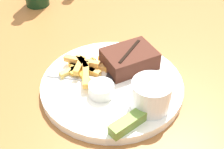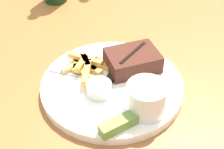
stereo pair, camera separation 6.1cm
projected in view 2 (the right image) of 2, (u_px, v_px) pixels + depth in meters
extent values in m
cube|color=#935B2D|center=(112.00, 96.00, 0.65)|extent=(1.46, 1.54, 0.04)
cylinder|color=#935B2D|center=(222.00, 36.00, 1.53)|extent=(0.06, 0.06, 0.73)
cylinder|color=white|center=(112.00, 86.00, 0.63)|extent=(0.29, 0.29, 0.01)
cylinder|color=white|center=(112.00, 83.00, 0.63)|extent=(0.29, 0.29, 0.00)
cube|color=#472319|center=(133.00, 60.00, 0.65)|extent=(0.12, 0.09, 0.04)
cube|color=black|center=(133.00, 53.00, 0.64)|extent=(0.07, 0.07, 0.00)
cube|color=#F4B244|center=(85.00, 66.00, 0.66)|extent=(0.05, 0.05, 0.01)
cube|color=#D9B857|center=(81.00, 66.00, 0.66)|extent=(0.08, 0.04, 0.01)
cube|color=#DBA254|center=(85.00, 60.00, 0.65)|extent=(0.02, 0.05, 0.01)
cube|color=gold|center=(86.00, 65.00, 0.66)|extent=(0.07, 0.04, 0.01)
cube|color=#E1A94F|center=(92.00, 69.00, 0.65)|extent=(0.04, 0.05, 0.01)
cube|color=gold|center=(82.00, 63.00, 0.65)|extent=(0.04, 0.05, 0.01)
cube|color=#E9A34C|center=(85.00, 59.00, 0.66)|extent=(0.07, 0.06, 0.01)
cube|color=gold|center=(82.00, 70.00, 0.65)|extent=(0.03, 0.08, 0.01)
cube|color=#EFA544|center=(107.00, 63.00, 0.66)|extent=(0.02, 0.05, 0.01)
cube|color=#EEB147|center=(87.00, 72.00, 0.62)|extent=(0.03, 0.07, 0.01)
cube|color=#EDA756|center=(92.00, 67.00, 0.65)|extent=(0.08, 0.02, 0.01)
cylinder|color=white|center=(146.00, 99.00, 0.55)|extent=(0.07, 0.07, 0.06)
cylinder|color=beige|center=(147.00, 89.00, 0.54)|extent=(0.07, 0.07, 0.01)
cylinder|color=silver|center=(99.00, 89.00, 0.59)|extent=(0.05, 0.05, 0.02)
cylinder|color=#B22319|center=(99.00, 85.00, 0.59)|extent=(0.04, 0.04, 0.01)
cube|color=olive|center=(120.00, 123.00, 0.53)|extent=(0.08, 0.05, 0.02)
cube|color=#B7B7BC|center=(72.00, 73.00, 0.64)|extent=(0.09, 0.06, 0.00)
cube|color=#B7B7BC|center=(103.00, 81.00, 0.63)|extent=(0.03, 0.02, 0.00)
cube|color=#B7B7BC|center=(103.00, 80.00, 0.63)|extent=(0.03, 0.02, 0.00)
cube|color=#B7B7BC|center=(104.00, 78.00, 0.63)|extent=(0.03, 0.02, 0.00)
cube|color=#B7B7BC|center=(122.00, 59.00, 0.68)|extent=(0.07, 0.10, 0.00)
cube|color=black|center=(109.00, 81.00, 0.62)|extent=(0.04, 0.06, 0.01)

